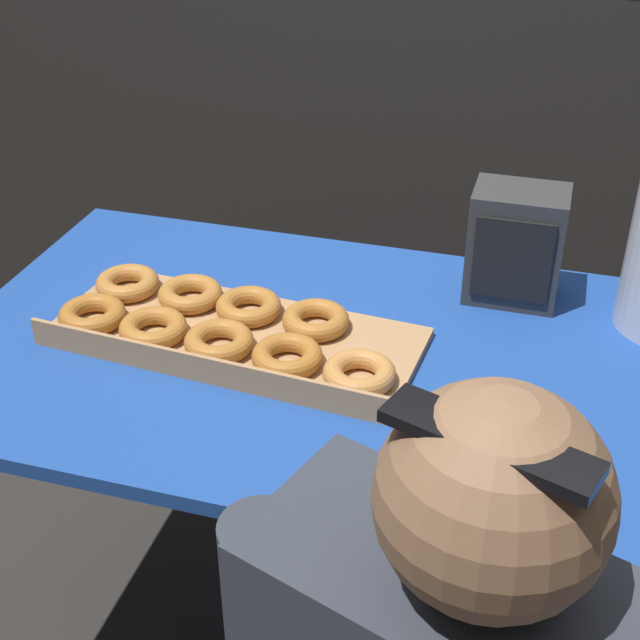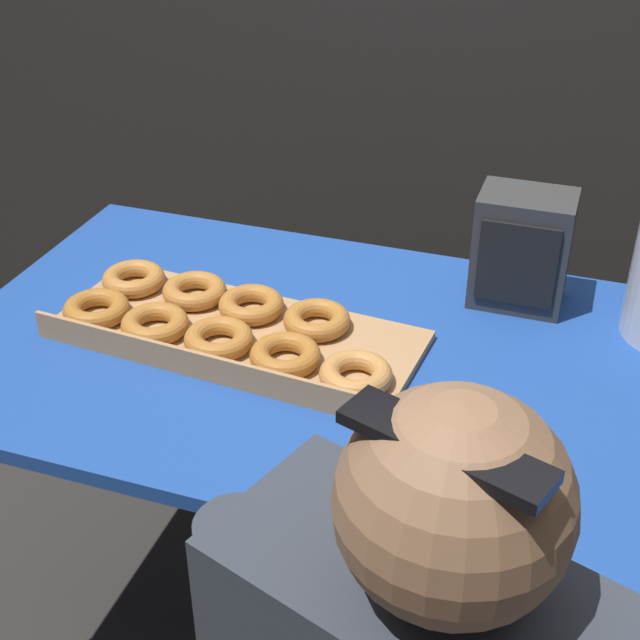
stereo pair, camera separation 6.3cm
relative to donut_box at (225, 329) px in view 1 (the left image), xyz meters
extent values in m
plane|color=#2D2B28|center=(0.24, 0.02, -0.79)|extent=(12.00, 12.00, 0.00)
cube|color=#1E479E|center=(0.24, 0.02, -0.04)|extent=(1.47, 0.84, 0.03)
cylinder|color=#ADADB2|center=(-0.45, 0.39, -0.42)|extent=(0.03, 0.03, 0.74)
cube|color=tan|center=(0.02, 0.01, -0.02)|extent=(0.68, 0.33, 0.02)
cube|color=tan|center=(0.01, -0.13, 0.01)|extent=(0.66, 0.06, 0.04)
torus|color=#AD6B29|center=(-0.24, -0.04, 0.01)|extent=(0.16, 0.16, 0.03)
torus|color=#B26F2D|center=(-0.12, -0.05, 0.01)|extent=(0.17, 0.17, 0.03)
torus|color=#B26F2D|center=(0.01, -0.05, 0.01)|extent=(0.13, 0.13, 0.03)
torus|color=#AE6B29|center=(0.14, -0.06, 0.01)|extent=(0.13, 0.13, 0.03)
torus|color=#C68441|center=(0.27, -0.08, 0.01)|extent=(0.17, 0.17, 0.03)
torus|color=#B97735|center=(-0.23, 0.09, 0.01)|extent=(0.17, 0.17, 0.03)
torus|color=#B67431|center=(-0.10, 0.08, 0.01)|extent=(0.17, 0.17, 0.03)
torus|color=#B26F2D|center=(0.02, 0.07, 0.01)|extent=(0.17, 0.17, 0.03)
torus|color=#B26F2D|center=(0.15, 0.06, 0.01)|extent=(0.13, 0.13, 0.03)
cube|color=#333333|center=(0.48, 0.30, 0.09)|extent=(0.17, 0.13, 0.22)
cube|color=black|center=(0.48, 0.24, 0.09)|extent=(0.14, 0.01, 0.16)
sphere|color=#8E6647|center=(0.52, -0.65, 0.31)|extent=(0.22, 0.22, 0.22)
cube|color=black|center=(0.51, -0.67, 0.40)|extent=(0.19, 0.10, 0.01)
camera|label=1|loc=(0.54, -1.24, 0.86)|focal=50.00mm
camera|label=2|loc=(0.60, -1.22, 0.86)|focal=50.00mm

